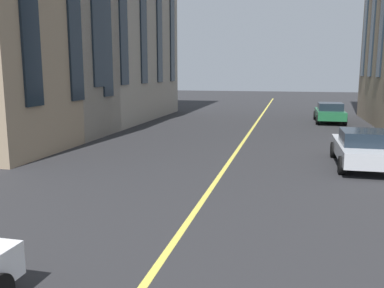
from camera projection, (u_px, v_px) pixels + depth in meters
lane_centre_line at (227, 165)px, 15.53m from camera, size 80.00×0.16×0.01m
car_silver_far at (363, 148)px, 15.17m from camera, size 4.40×1.95×1.37m
car_green_parked_a at (330, 112)px, 28.41m from camera, size 4.40×1.95×1.37m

